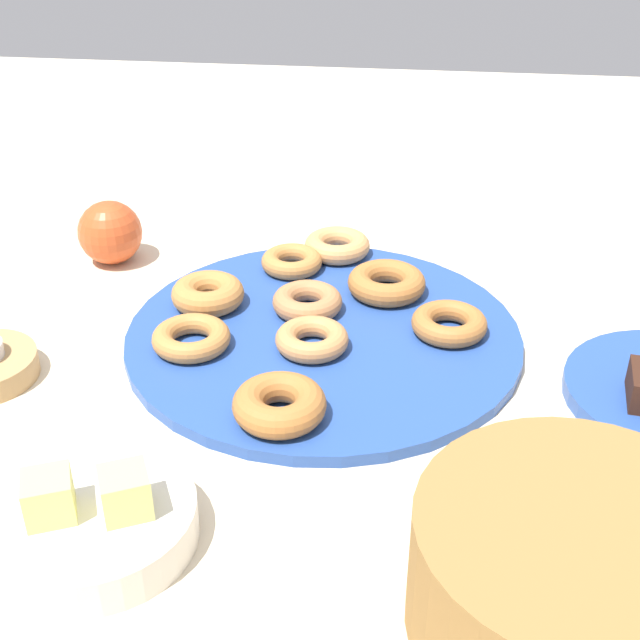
# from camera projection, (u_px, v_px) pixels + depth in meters

# --- Properties ---
(ground_plane) EXTENTS (2.40, 2.40, 0.00)m
(ground_plane) POSITION_uv_depth(u_px,v_px,m) (323.00, 340.00, 0.91)
(ground_plane) COLOR beige
(donut_plate) EXTENTS (0.43, 0.43, 0.01)m
(donut_plate) POSITION_uv_depth(u_px,v_px,m) (324.00, 335.00, 0.91)
(donut_plate) COLOR #284C9E
(donut_plate) RESTS_ON ground_plane
(donut_0) EXTENTS (0.11, 0.11, 0.02)m
(donut_0) POSITION_uv_depth(u_px,v_px,m) (191.00, 338.00, 0.87)
(donut_0) COLOR #BC7A3D
(donut_0) RESTS_ON donut_plate
(donut_1) EXTENTS (0.10, 0.10, 0.02)m
(donut_1) POSITION_uv_depth(u_px,v_px,m) (449.00, 323.00, 0.90)
(donut_1) COLOR #AD6B33
(donut_1) RESTS_ON donut_plate
(donut_2) EXTENTS (0.11, 0.11, 0.03)m
(donut_2) POSITION_uv_depth(u_px,v_px,m) (387.00, 283.00, 0.97)
(donut_2) COLOR #AD6B33
(donut_2) RESTS_ON donut_plate
(donut_3) EXTENTS (0.09, 0.09, 0.03)m
(donut_3) POSITION_uv_depth(u_px,v_px,m) (208.00, 294.00, 0.95)
(donut_3) COLOR #BC7A3D
(donut_3) RESTS_ON donut_plate
(donut_4) EXTENTS (0.11, 0.11, 0.02)m
(donut_4) POSITION_uv_depth(u_px,v_px,m) (307.00, 302.00, 0.94)
(donut_4) COLOR #B27547
(donut_4) RESTS_ON donut_plate
(donut_5) EXTENTS (0.08, 0.08, 0.02)m
(donut_5) POSITION_uv_depth(u_px,v_px,m) (312.00, 339.00, 0.87)
(donut_5) COLOR #C6844C
(donut_5) RESTS_ON donut_plate
(donut_6) EXTENTS (0.12, 0.12, 0.03)m
(donut_6) POSITION_uv_depth(u_px,v_px,m) (337.00, 245.00, 1.06)
(donut_6) COLOR tan
(donut_6) RESTS_ON donut_plate
(donut_7) EXTENTS (0.11, 0.11, 0.03)m
(donut_7) POSITION_uv_depth(u_px,v_px,m) (279.00, 404.00, 0.77)
(donut_7) COLOR #AD6B33
(donut_7) RESTS_ON donut_plate
(donut_8) EXTENTS (0.11, 0.11, 0.02)m
(donut_8) POSITION_uv_depth(u_px,v_px,m) (292.00, 261.00, 1.03)
(donut_8) COLOR #BC7A3D
(donut_8) RESTS_ON donut_plate
(basket) EXTENTS (0.31, 0.31, 0.10)m
(basket) POSITION_uv_depth(u_px,v_px,m) (578.00, 577.00, 0.56)
(basket) COLOR olive
(basket) RESTS_ON ground_plane
(fruit_bowl) EXTENTS (0.16, 0.16, 0.03)m
(fruit_bowl) POSITION_uv_depth(u_px,v_px,m) (96.00, 523.00, 0.65)
(fruit_bowl) COLOR silver
(fruit_bowl) RESTS_ON ground_plane
(melon_chunk_left) EXTENTS (0.05, 0.05, 0.04)m
(melon_chunk_left) POSITION_uv_depth(u_px,v_px,m) (125.00, 492.00, 0.63)
(melon_chunk_left) COLOR #DBD67A
(melon_chunk_left) RESTS_ON fruit_bowl
(melon_chunk_right) EXTENTS (0.05, 0.05, 0.04)m
(melon_chunk_right) POSITION_uv_depth(u_px,v_px,m) (49.00, 497.00, 0.63)
(melon_chunk_right) COLOR #DBD67A
(melon_chunk_right) RESTS_ON fruit_bowl
(apple) EXTENTS (0.08, 0.08, 0.08)m
(apple) POSITION_uv_depth(u_px,v_px,m) (110.00, 232.00, 1.06)
(apple) COLOR #CC4C23
(apple) RESTS_ON ground_plane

